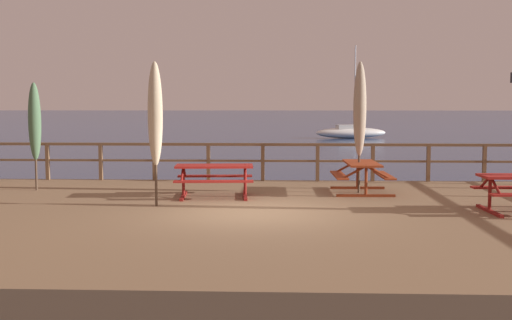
# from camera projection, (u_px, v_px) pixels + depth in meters

# --- Properties ---
(ground_plane) EXTENTS (600.00, 600.00, 0.00)m
(ground_plane) POSITION_uv_depth(u_px,v_px,m) (254.00, 242.00, 13.13)
(ground_plane) COLOR navy
(wooden_deck) EXTENTS (16.06, 11.16, 0.61)m
(wooden_deck) POSITION_uv_depth(u_px,v_px,m) (254.00, 227.00, 13.10)
(wooden_deck) COLOR #846647
(wooden_deck) RESTS_ON ground
(railing_waterside_far) EXTENTS (15.86, 0.10, 1.09)m
(railing_waterside_far) POSITION_uv_depth(u_px,v_px,m) (263.00, 155.00, 18.42)
(railing_waterside_far) COLOR brown
(railing_waterside_far) RESTS_ON wooden_deck
(picnic_table_back_right) EXTENTS (1.93, 1.53, 0.78)m
(picnic_table_back_right) POSITION_uv_depth(u_px,v_px,m) (214.00, 174.00, 15.19)
(picnic_table_back_right) COLOR maroon
(picnic_table_back_right) RESTS_ON wooden_deck
(picnic_table_mid_centre) EXTENTS (1.44, 1.84, 0.78)m
(picnic_table_mid_centre) POSITION_uv_depth(u_px,v_px,m) (362.00, 171.00, 15.92)
(picnic_table_mid_centre) COLOR #993819
(picnic_table_mid_centre) RESTS_ON wooden_deck
(patio_umbrella_short_mid) EXTENTS (0.32, 0.32, 3.12)m
(patio_umbrella_short_mid) POSITION_uv_depth(u_px,v_px,m) (155.00, 115.00, 13.70)
(patio_umbrella_short_mid) COLOR #4C3828
(patio_umbrella_short_mid) RESTS_ON wooden_deck
(patio_umbrella_short_back) EXTENTS (0.32, 0.32, 3.26)m
(patio_umbrella_short_back) POSITION_uv_depth(u_px,v_px,m) (360.00, 110.00, 15.79)
(patio_umbrella_short_back) COLOR #4C3828
(patio_umbrella_short_back) RESTS_ON wooden_deck
(patio_umbrella_tall_back_right) EXTENTS (0.32, 0.32, 2.76)m
(patio_umbrella_tall_back_right) POSITION_uv_depth(u_px,v_px,m) (35.00, 122.00, 16.30)
(patio_umbrella_tall_back_right) COLOR #4C3828
(patio_umbrella_tall_back_right) RESTS_ON wooden_deck
(sailboat_distant) EXTENTS (6.21, 2.79, 7.72)m
(sailboat_distant) POSITION_uv_depth(u_px,v_px,m) (351.00, 132.00, 53.60)
(sailboat_distant) COLOR white
(sailboat_distant) RESTS_ON ground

